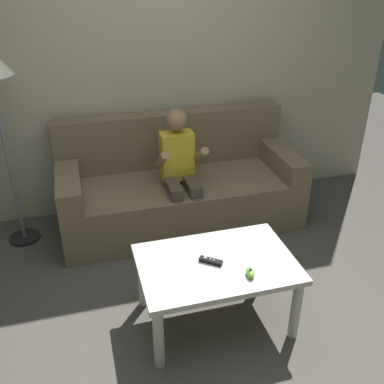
# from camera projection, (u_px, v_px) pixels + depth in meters

# --- Properties ---
(ground_plane) EXTENTS (8.64, 8.64, 0.00)m
(ground_plane) POSITION_uv_depth(u_px,v_px,m) (211.00, 334.00, 2.68)
(ground_plane) COLOR #4C4742
(wall_back) EXTENTS (4.32, 0.05, 2.50)m
(wall_back) POSITION_uv_depth(u_px,v_px,m) (149.00, 65.00, 3.56)
(wall_back) COLOR #B2A38E
(wall_back) RESTS_ON ground
(couch) EXTENTS (1.95, 0.80, 0.88)m
(couch) POSITION_uv_depth(u_px,v_px,m) (179.00, 188.00, 3.71)
(couch) COLOR #75604C
(couch) RESTS_ON ground
(person_seated_on_couch) EXTENTS (0.36, 0.44, 1.02)m
(person_seated_on_couch) POSITION_uv_depth(u_px,v_px,m) (180.00, 168.00, 3.41)
(person_seated_on_couch) COLOR #4C4238
(person_seated_on_couch) RESTS_ON ground
(coffee_table) EXTENTS (0.92, 0.61, 0.45)m
(coffee_table) POSITION_uv_depth(u_px,v_px,m) (216.00, 271.00, 2.61)
(coffee_table) COLOR beige
(coffee_table) RESTS_ON ground
(game_remote_black_near_edge) EXTENTS (0.13, 0.11, 0.03)m
(game_remote_black_near_edge) POSITION_uv_depth(u_px,v_px,m) (211.00, 261.00, 2.57)
(game_remote_black_near_edge) COLOR black
(game_remote_black_near_edge) RESTS_ON coffee_table
(nunchuk_lime) EXTENTS (0.06, 0.10, 0.05)m
(nunchuk_lime) POSITION_uv_depth(u_px,v_px,m) (250.00, 273.00, 2.46)
(nunchuk_lime) COLOR #72C638
(nunchuk_lime) RESTS_ON coffee_table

